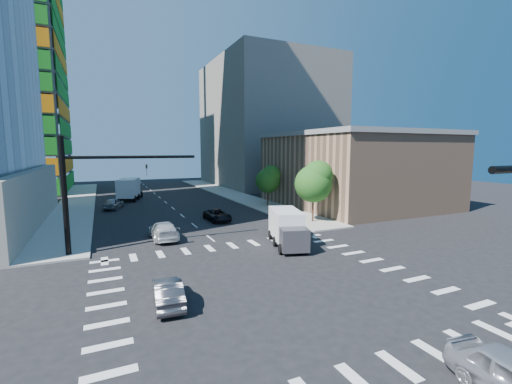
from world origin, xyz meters
TOP-DOWN VIEW (x-y plane):
  - ground at (0.00, 0.00)m, footprint 160.00×160.00m
  - road_markings at (0.00, 0.00)m, footprint 20.00×20.00m
  - sidewalk_ne at (12.50, 40.00)m, footprint 5.00×60.00m
  - sidewalk_nw at (-12.50, 40.00)m, footprint 5.00×60.00m
  - commercial_building at (25.00, 22.00)m, footprint 20.50×22.50m
  - bg_building_ne at (27.00, 55.00)m, footprint 24.00×30.00m
  - signal_mast_nw at (-10.00, 11.50)m, footprint 10.20×0.40m
  - tree_south at (12.63, 13.90)m, footprint 4.16×4.16m
  - tree_north at (12.93, 25.90)m, footprint 3.54×3.52m
  - car_nb_far at (3.03, 19.37)m, footprint 2.40×4.82m
  - car_sb_near at (-3.97, 13.69)m, footprint 2.21×5.44m
  - car_sb_mid at (-7.58, 32.79)m, footprint 3.28×4.79m
  - car_sb_cross at (-6.02, -0.10)m, footprint 1.72×4.17m
  - box_truck_near at (5.22, 6.82)m, footprint 3.94×6.11m
  - box_truck_far at (-4.73, 41.38)m, footprint 4.63×7.20m

SIDE VIEW (x-z plane):
  - ground at x=0.00m, z-range 0.00..0.00m
  - road_markings at x=0.00m, z-range 0.00..0.01m
  - sidewalk_ne at x=12.50m, z-range 0.00..0.15m
  - sidewalk_nw at x=-12.50m, z-range 0.00..0.15m
  - car_nb_far at x=3.03m, z-range 0.00..1.31m
  - car_sb_cross at x=-6.02m, z-range 0.00..1.34m
  - car_sb_mid at x=-7.58m, z-range 0.00..1.51m
  - car_sb_near at x=-3.97m, z-range 0.00..1.58m
  - box_truck_near at x=5.22m, z-range -0.17..2.80m
  - box_truck_far at x=-4.73m, z-range -0.20..3.30m
  - tree_north at x=12.93m, z-range 1.10..6.88m
  - tree_south at x=12.63m, z-range 1.27..8.10m
  - commercial_building at x=25.00m, z-range 0.01..10.61m
  - signal_mast_nw at x=-10.00m, z-range 0.99..9.99m
  - bg_building_ne at x=27.00m, z-range 0.00..28.00m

